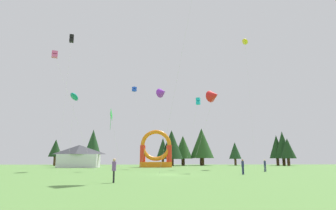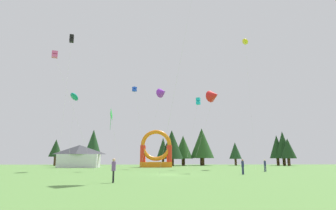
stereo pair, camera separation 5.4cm
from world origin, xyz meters
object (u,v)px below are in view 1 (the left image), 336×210
Objects in this scene: kite_blue_box at (134,89)px; person_near_camera at (114,168)px; kite_red_delta at (214,96)px; inflatable_orange_dome at (156,154)px; kite_yellow_parafoil at (245,42)px; kite_purple_delta at (162,92)px; person_far_side at (243,165)px; kite_black_box at (72,39)px; person_midfield at (265,164)px; festival_tent at (79,156)px; kite_teal_parafoil at (74,97)px; kite_cyan_box at (198,101)px; kite_green_diamond at (110,115)px; kite_pink_box at (55,55)px.

kite_blue_box is 10.07× the size of person_near_camera.
kite_red_delta is 20.31m from person_near_camera.
kite_red_delta reaches higher than inflatable_orange_dome.
inflatable_orange_dome is (-17.45, 6.80, -21.67)m from kite_yellow_parafoil.
person_far_side is (8.11, -20.02, -12.65)m from kite_purple_delta.
person_midfield is at bearing -3.00° from kite_black_box.
kite_black_box is at bearing -80.63° from festival_tent.
kite_blue_box is (6.96, 17.15, 5.48)m from kite_teal_parafoil.
kite_yellow_parafoil reaches higher than kite_teal_parafoil.
kite_red_delta is 0.90× the size of kite_cyan_box.
person_far_side is (20.76, -9.34, -9.31)m from kite_teal_parafoil.
inflatable_orange_dome is at bearing 22.65° from kite_blue_box.
kite_red_delta is at bearing -121.06° from kite_yellow_parafoil.
kite_black_box is 12.06m from kite_green_diamond.
kite_purple_delta is (14.06, 15.34, -1.11)m from kite_pink_box.
kite_cyan_box is 26.20m from festival_tent.
kite_green_diamond is at bearing -155.03° from kite_cyan_box.
kite_green_diamond is 21.62m from person_midfield.
kite_teal_parafoil is at bearing 2.55° from person_midfield.
kite_black_box reaches higher than kite_teal_parafoil.
kite_pink_box is at bearing -178.89° from kite_red_delta.
inflatable_orange_dome is at bearing 107.84° from kite_red_delta.
kite_red_delta is 1.25× the size of kite_green_diamond.
kite_teal_parafoil reaches higher than person_far_side.
kite_green_diamond is (-13.31, -6.20, -3.40)m from kite_cyan_box.
kite_red_delta reaches higher than festival_tent.
kite_purple_delta is at bearing -48.73° from kite_blue_box.
kite_red_delta reaches higher than person_midfield.
inflatable_orange_dome is at bearing 82.47° from person_far_side.
person_midfield is at bearing 3.40° from kite_pink_box.
kite_green_diamond is (5.15, -0.17, -2.65)m from kite_teal_parafoil.
kite_pink_box reaches higher than kite_red_delta.
kite_purple_delta reaches higher than kite_cyan_box.
kite_black_box is 33.07m from kite_yellow_parafoil.
kite_pink_box is 1.99× the size of festival_tent.
person_far_side is at bearing -62.49° from kite_blue_box.
kite_red_delta reaches higher than person_near_camera.
kite_red_delta is 0.41× the size of kite_yellow_parafoil.
kite_yellow_parafoil is 3.30× the size of festival_tent.
kite_cyan_box is at bearing 24.97° from kite_green_diamond.
kite_pink_box is (-20.40, -0.39, 5.09)m from kite_red_delta.
kite_green_diamond is at bearing -152.45° from kite_yellow_parafoil.
kite_cyan_box is at bearing 22.32° from kite_black_box.
festival_tent is at bearing 157.90° from kite_purple_delta.
inflatable_orange_dome is (6.35, 19.21, -4.89)m from kite_green_diamond.
kite_blue_box is at bearing 119.33° from kite_red_delta.
kite_green_diamond is at bearing 34.45° from kite_pink_box.
kite_red_delta reaches higher than kite_green_diamond.
person_midfield is 0.99× the size of person_far_side.
kite_blue_box is at bearing -157.35° from inflatable_orange_dome.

